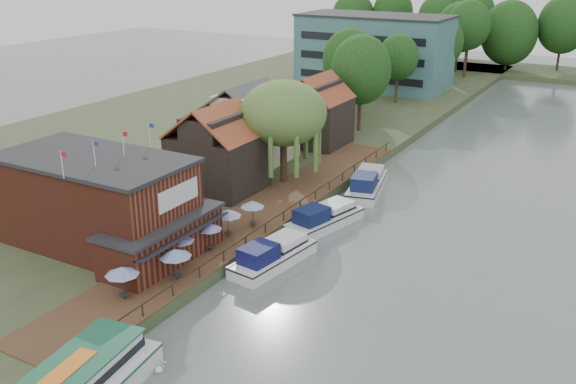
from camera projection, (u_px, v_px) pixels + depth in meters
The scene contains 26 objects.
ground at pixel (278, 297), 45.46m from camera, with size 260.00×260.00×0.00m, color #53605B.
land_bank at pixel (219, 128), 87.69m from camera, with size 50.00×140.00×1.00m, color #384728.
quay_deck at pixel (257, 215), 56.94m from camera, with size 6.00×50.00×0.10m, color #47301E.
quay_rail at pixel (286, 215), 55.94m from camera, with size 0.20×49.00×1.00m, color black, non-canonical shape.
pub at pixel (115, 205), 49.51m from camera, with size 20.00×11.00×7.30m, color maroon, non-canonical shape.
hotel_block at pixel (374, 51), 110.15m from camera, with size 25.40×12.40×12.30m, color #38666B, non-canonical shape.
cottage_a at pixel (217, 148), 61.98m from camera, with size 8.60×7.60×8.50m, color black, non-canonical shape.
cottage_b at pixel (248, 122), 71.51m from camera, with size 9.60×8.60×8.50m, color beige, non-canonical shape.
cottage_c at pixel (317, 110), 76.98m from camera, with size 7.60×7.60×8.50m, color black, non-canonical shape.
willow at pixel (284, 133), 63.62m from camera, with size 8.60×8.60×10.43m, color #476B2D, non-canonical shape.
umbrella_0 at pixel (123, 283), 42.71m from camera, with size 2.32×2.32×2.38m, color #1B3796, non-canonical shape.
umbrella_1 at pixel (176, 265), 45.24m from camera, with size 2.38×2.38×2.38m, color navy, non-canonical shape.
umbrella_2 at pixel (180, 249), 47.69m from camera, with size 2.32×2.32×2.38m, color navy, non-canonical shape.
umbrella_3 at pixel (209, 237), 49.68m from camera, with size 2.05×2.05×2.38m, color navy, non-canonical shape.
umbrella_4 at pixel (228, 223), 52.20m from camera, with size 2.24×2.24×2.38m, color #1E1A91, non-canonical shape.
umbrella_5 at pixel (253, 214), 54.04m from camera, with size 2.06×2.06×2.38m, color #1B4797, non-canonical shape.
cruiser_0 at pixel (273, 252), 49.81m from camera, with size 3.06×9.46×2.28m, color white, non-canonical shape.
cruiser_1 at pixel (325, 215), 56.82m from camera, with size 3.06×9.47×2.28m, color silver, non-canonical shape.
cruiser_2 at pixel (367, 181), 65.12m from camera, with size 3.27×10.11×2.46m, color silver, non-canonical shape.
swan at pixel (159, 369), 37.26m from camera, with size 0.44×0.44×0.44m, color white.
bank_tree_0 at pixel (360, 83), 82.41m from camera, with size 7.76×7.76×12.43m, color #143811, non-canonical shape.
bank_tree_1 at pixel (350, 71), 91.88m from camera, with size 7.96×7.96×12.18m, color #143811, non-canonical shape.
bank_tree_2 at pixel (398, 69), 98.24m from camera, with size 6.18×6.18×10.61m, color #143811, non-canonical shape.
bank_tree_3 at pixel (439, 50), 111.63m from camera, with size 8.27×8.27×12.26m, color #143811, non-canonical shape.
bank_tree_4 at pixel (468, 39), 118.44m from camera, with size 7.93×7.93×14.11m, color #143811, non-canonical shape.
bank_tree_5 at pixel (458, 37), 124.16m from camera, with size 8.47×8.47×13.36m, color #143811, non-canonical shape.
Camera 1 is at (20.42, -34.37, 22.90)m, focal length 40.00 mm.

